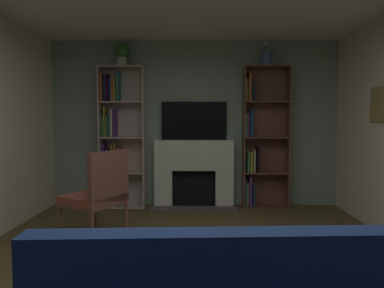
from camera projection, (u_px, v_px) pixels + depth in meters
wall_back_accent at (194, 124)px, 6.13m from camera, size 4.73×0.06×2.66m
fireplace at (194, 171)px, 6.04m from camera, size 1.36×0.53×1.07m
tv at (194, 121)px, 6.07m from camera, size 1.05×0.06×0.61m
bookshelf_left at (117, 139)px, 6.03m from camera, size 0.71×0.32×2.23m
bookshelf_right at (260, 140)px, 6.00m from camera, size 0.71×0.31×2.23m
potted_plant at (122, 54)px, 5.90m from camera, size 0.23×0.23×0.35m
vase_with_flowers at (267, 59)px, 5.87m from camera, size 0.16×0.16×0.39m
armchair at (98, 194)px, 4.31m from camera, size 0.78×0.80×1.05m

